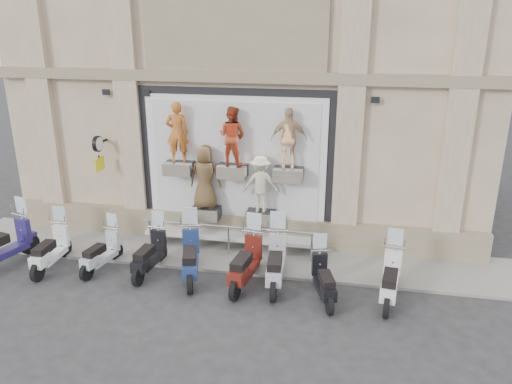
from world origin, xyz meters
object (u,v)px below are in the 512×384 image
(scooter_f, at_px, (246,254))
(scooter_g, at_px, (276,254))
(scooter_e, at_px, (190,248))
(scooter_i, at_px, (391,271))
(clock_sign_bracket, at_px, (98,149))
(scooter_d, at_px, (149,247))
(guard_rail, at_px, (229,241))
(scooter_h, at_px, (324,272))
(scooter_a, at_px, (3,236))
(scooter_b, at_px, (49,242))
(scooter_c, at_px, (100,246))

(scooter_f, bearing_deg, scooter_g, 17.84)
(scooter_e, relative_size, scooter_i, 1.06)
(clock_sign_bracket, xyz_separation_m, scooter_i, (8.16, -1.99, -2.01))
(scooter_d, height_order, scooter_e, scooter_e)
(guard_rail, relative_size, scooter_h, 2.87)
(scooter_a, distance_m, scooter_h, 8.49)
(scooter_f, bearing_deg, scooter_b, -171.53)
(scooter_d, height_order, scooter_h, scooter_d)
(scooter_g, bearing_deg, clock_sign_bracket, 156.79)
(guard_rail, relative_size, scooter_d, 2.72)
(scooter_a, distance_m, scooter_c, 2.66)
(scooter_c, xyz_separation_m, scooter_d, (1.32, 0.07, 0.06))
(scooter_b, relative_size, scooter_c, 1.11)
(scooter_g, relative_size, scooter_h, 1.19)
(scooter_d, distance_m, scooter_e, 1.13)
(scooter_b, relative_size, scooter_h, 1.07)
(scooter_e, bearing_deg, clock_sign_bracket, 134.03)
(scooter_a, relative_size, scooter_f, 1.03)
(scooter_a, bearing_deg, scooter_d, 19.69)
(scooter_a, distance_m, scooter_b, 1.31)
(scooter_a, height_order, scooter_i, scooter_a)
(scooter_f, xyz_separation_m, scooter_h, (1.95, -0.30, -0.12))
(scooter_b, xyz_separation_m, scooter_c, (1.34, 0.19, -0.07))
(scooter_c, bearing_deg, scooter_a, -163.97)
(scooter_g, bearing_deg, scooter_h, -25.14)
(clock_sign_bracket, xyz_separation_m, scooter_b, (-0.54, -2.05, -2.03))
(scooter_b, xyz_separation_m, scooter_g, (5.97, 0.27, 0.08))
(scooter_c, distance_m, scooter_g, 4.63)
(scooter_b, height_order, scooter_d, scooter_b)
(scooter_a, xyz_separation_m, scooter_i, (10.01, 0.13, -0.07))
(clock_sign_bracket, bearing_deg, scooter_f, -22.16)
(scooter_f, bearing_deg, scooter_e, -175.68)
(clock_sign_bracket, xyz_separation_m, scooter_h, (6.64, -2.22, -2.08))
(scooter_a, bearing_deg, scooter_b, 18.18)
(scooter_c, bearing_deg, scooter_f, 9.24)
(scooter_b, bearing_deg, scooter_d, 3.34)
(scooter_e, height_order, scooter_f, scooter_e)
(scooter_a, height_order, scooter_f, scooter_a)
(scooter_f, bearing_deg, scooter_h, -1.86)
(scooter_b, height_order, scooter_c, scooter_b)
(scooter_d, xyz_separation_m, scooter_e, (1.13, -0.06, 0.09))
(scooter_c, bearing_deg, guard_rail, 34.17)
(scooter_g, distance_m, scooter_h, 1.30)
(clock_sign_bracket, bearing_deg, scooter_a, -131.02)
(scooter_e, bearing_deg, scooter_b, 166.64)
(clock_sign_bracket, height_order, scooter_g, clock_sign_bracket)
(scooter_e, xyz_separation_m, scooter_f, (1.45, -0.07, -0.00))
(scooter_e, relative_size, scooter_h, 1.17)
(scooter_a, height_order, scooter_d, scooter_a)
(scooter_a, xyz_separation_m, scooter_f, (6.54, 0.21, -0.03))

